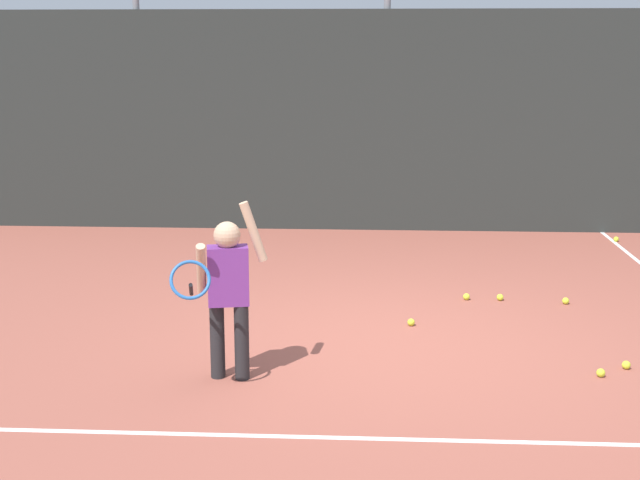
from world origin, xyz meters
TOP-DOWN VIEW (x-y plane):
  - ground_plane at (0.00, 0.00)m, footprint 20.00×20.00m
  - court_line_baseline at (0.00, -1.86)m, footprint 9.00×0.05m
  - back_fence_windscreen at (0.00, 4.75)m, footprint 13.62×0.08m
  - fence_post_1 at (-3.33, 4.81)m, footprint 0.09×0.09m
  - fence_post_2 at (0.00, 4.81)m, footprint 0.09×0.09m
  - fence_post_3 at (3.33, 4.81)m, footprint 0.09×0.09m
  - tennis_player at (-1.25, -0.88)m, footprint 0.64×0.66m
  - tennis_ball_0 at (0.18, 0.49)m, footprint 0.07×0.07m
  - tennis_ball_1 at (2.97, 4.14)m, footprint 0.07×0.07m
  - tennis_ball_2 at (0.76, 1.35)m, footprint 0.07×0.07m
  - tennis_ball_3 at (1.09, 1.35)m, footprint 0.07×0.07m
  - tennis_ball_4 at (1.56, -0.68)m, footprint 0.07×0.07m
  - tennis_ball_6 at (1.71, 1.26)m, footprint 0.07×0.07m
  - tennis_ball_7 at (1.80, -0.50)m, footprint 0.07×0.07m

SIDE VIEW (x-z plane):
  - ground_plane at x=0.00m, z-range 0.00..0.00m
  - court_line_baseline at x=0.00m, z-range 0.00..0.00m
  - tennis_ball_0 at x=0.18m, z-range 0.00..0.07m
  - tennis_ball_1 at x=2.97m, z-range 0.00..0.07m
  - tennis_ball_2 at x=0.76m, z-range 0.00..0.07m
  - tennis_ball_3 at x=1.09m, z-range 0.00..0.07m
  - tennis_ball_4 at x=1.56m, z-range 0.00..0.07m
  - tennis_ball_6 at x=1.71m, z-range 0.00..0.07m
  - tennis_ball_7 at x=1.80m, z-range 0.00..0.07m
  - tennis_player at x=-1.25m, z-range 0.05..1.40m
  - back_fence_windscreen at x=0.00m, z-range 0.00..2.93m
  - fence_post_1 at x=-3.33m, z-range 0.00..3.08m
  - fence_post_2 at x=0.00m, z-range 0.00..3.08m
  - fence_post_3 at x=3.33m, z-range 0.00..3.08m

